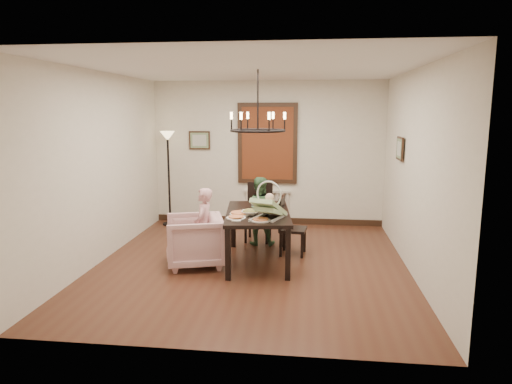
% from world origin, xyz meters
% --- Properties ---
extents(room_shell, '(4.51, 5.00, 2.81)m').
position_xyz_m(room_shell, '(0.00, 0.37, 1.40)').
color(room_shell, '#4F2A1B').
rests_on(room_shell, ground).
extents(dining_table, '(1.10, 1.73, 0.76)m').
position_xyz_m(dining_table, '(0.08, 0.12, 0.68)').
color(dining_table, black).
rests_on(dining_table, room_shell).
extents(chair_far, '(0.47, 0.47, 1.01)m').
position_xyz_m(chair_far, '(-0.04, 1.23, 0.50)').
color(chair_far, black).
rests_on(chair_far, room_shell).
extents(chair_right, '(0.44, 0.44, 0.92)m').
position_xyz_m(chair_right, '(0.59, 0.54, 0.46)').
color(chair_right, black).
rests_on(chair_right, room_shell).
extents(armchair, '(1.01, 0.99, 0.74)m').
position_xyz_m(armchair, '(-0.81, -0.14, 0.37)').
color(armchair, '#D1A0A9').
rests_on(armchair, room_shell).
extents(elderly_woman, '(0.24, 0.35, 0.94)m').
position_xyz_m(elderly_woman, '(-0.69, -0.08, 0.47)').
color(elderly_woman, '#D19497').
rests_on(elderly_woman, room_shell).
extents(seated_man, '(0.49, 0.39, 0.95)m').
position_xyz_m(seated_man, '(-0.01, 1.02, 0.48)').
color(seated_man, '#3C653E').
rests_on(seated_man, room_shell).
extents(baby_bouncer, '(0.57, 0.65, 0.36)m').
position_xyz_m(baby_bouncer, '(0.28, -0.28, 0.94)').
color(baby_bouncer, '#B0D492').
rests_on(baby_bouncer, dining_table).
extents(salad_bowl, '(0.30, 0.30, 0.07)m').
position_xyz_m(salad_bowl, '(-0.01, -0.09, 0.80)').
color(salad_bowl, white).
rests_on(salad_bowl, dining_table).
extents(pizza_platter, '(0.30, 0.30, 0.04)m').
position_xyz_m(pizza_platter, '(-0.15, -0.10, 0.78)').
color(pizza_platter, tan).
rests_on(pizza_platter, dining_table).
extents(drinking_glass, '(0.07, 0.07, 0.13)m').
position_xyz_m(drinking_glass, '(0.18, 0.07, 0.83)').
color(drinking_glass, silver).
rests_on(drinking_glass, dining_table).
extents(window_blinds, '(1.00, 0.03, 1.40)m').
position_xyz_m(window_blinds, '(0.00, 2.46, 1.60)').
color(window_blinds, maroon).
rests_on(window_blinds, room_shell).
extents(radiator, '(0.92, 0.12, 0.62)m').
position_xyz_m(radiator, '(0.00, 2.48, 0.35)').
color(radiator, silver).
rests_on(radiator, room_shell).
extents(picture_back, '(0.42, 0.03, 0.36)m').
position_xyz_m(picture_back, '(-1.35, 2.47, 1.65)').
color(picture_back, black).
rests_on(picture_back, room_shell).
extents(picture_right, '(0.03, 0.42, 0.36)m').
position_xyz_m(picture_right, '(2.21, 0.90, 1.65)').
color(picture_right, black).
rests_on(picture_right, room_shell).
extents(floor_lamp, '(0.30, 0.30, 1.80)m').
position_xyz_m(floor_lamp, '(-1.90, 2.15, 0.90)').
color(floor_lamp, black).
rests_on(floor_lamp, room_shell).
extents(chandelier, '(0.80, 0.80, 0.04)m').
position_xyz_m(chandelier, '(0.08, 0.12, 1.95)').
color(chandelier, black).
rests_on(chandelier, room_shell).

